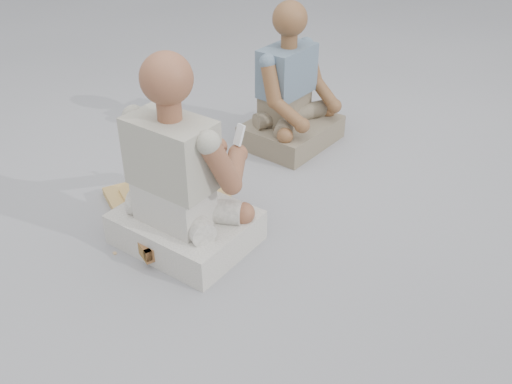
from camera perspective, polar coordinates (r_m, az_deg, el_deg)
ground at (r=2.61m, az=3.45°, el=-5.89°), size 60.00×60.00×0.00m
carved_panel at (r=2.99m, az=-8.96°, el=-0.28°), size 0.62×0.46×0.04m
tool_tray at (r=2.71m, az=-7.81°, el=-2.98°), size 0.50×0.41×0.06m
chisel_0 at (r=2.75m, az=-9.70°, el=-2.17°), size 0.08×0.22×0.02m
chisel_1 at (r=2.77m, az=-5.56°, el=-1.59°), size 0.07×0.22×0.02m
chisel_2 at (r=2.58m, az=-7.13°, el=-4.66°), size 0.16×0.17×0.02m
chisel_3 at (r=2.82m, az=-8.68°, el=-1.23°), size 0.11×0.21×0.02m
chisel_4 at (r=2.62m, az=-4.74°, el=-4.16°), size 0.06×0.22×0.02m
chisel_5 at (r=2.79m, az=-5.43°, el=-1.34°), size 0.22×0.08×0.02m
chisel_6 at (r=2.73m, az=-7.49°, el=-2.51°), size 0.16×0.17×0.02m
chisel_7 at (r=2.78m, az=-7.11°, el=-1.47°), size 0.22×0.04×0.02m
chisel_8 at (r=2.73m, az=-8.04°, el=-2.41°), size 0.22×0.03×0.02m
chisel_9 at (r=2.78m, az=-7.25°, el=-1.77°), size 0.19×0.15×0.02m
chisel_10 at (r=2.67m, az=-6.10°, el=-3.20°), size 0.08×0.22×0.02m
wood_chip_0 at (r=2.67m, az=-13.94°, el=-5.96°), size 0.02×0.02×0.00m
wood_chip_1 at (r=2.80m, az=-11.30°, el=-3.55°), size 0.02×0.02×0.00m
wood_chip_2 at (r=2.91m, az=-14.27°, el=-2.39°), size 0.02×0.02×0.00m
wood_chip_3 at (r=2.73m, az=-7.16°, el=-4.18°), size 0.02×0.02×0.00m
wood_chip_4 at (r=2.73m, az=-5.10°, el=-3.96°), size 0.02×0.02×0.00m
wood_chip_5 at (r=2.71m, az=-2.05°, el=-4.15°), size 0.02×0.02×0.00m
wood_chip_6 at (r=2.98m, az=-9.08°, el=-0.77°), size 0.02×0.02×0.00m
wood_chip_7 at (r=2.79m, az=-2.66°, el=-3.03°), size 0.02×0.02×0.00m
wood_chip_8 at (r=2.67m, az=0.42°, el=-4.78°), size 0.02×0.02×0.00m
craftsman at (r=2.51m, az=-7.44°, el=0.81°), size 0.69×0.71×0.92m
companion at (r=3.40m, az=3.50°, el=9.27°), size 0.64×0.56×0.85m
mobile_phone at (r=2.64m, az=-1.68°, el=5.75°), size 0.05×0.05×0.10m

